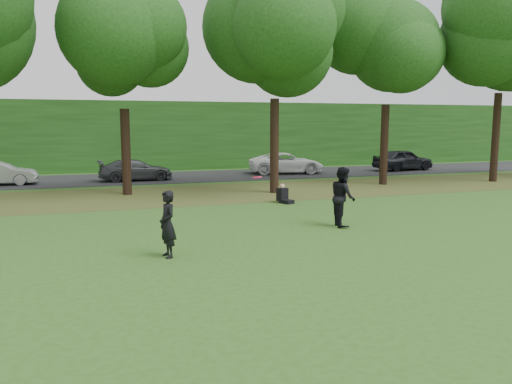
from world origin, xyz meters
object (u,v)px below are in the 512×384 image
player_left (167,224)px  seated_person (284,196)px  player_right (343,197)px  frisbee (257,177)px

player_left → seated_person: (6.08, 7.28, -0.56)m
player_right → seated_person: (-0.08, 5.19, -0.69)m
player_left → frisbee: 2.89m
player_left → player_right: player_right is taller
frisbee → player_left: bearing=-167.7°
player_left → player_right: bearing=96.9°
frisbee → seated_person: size_ratio=0.43×
player_right → frisbee: (-3.53, -1.52, 0.93)m
player_right → seated_person: 5.24m
player_left → seated_person: bearing=128.3°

